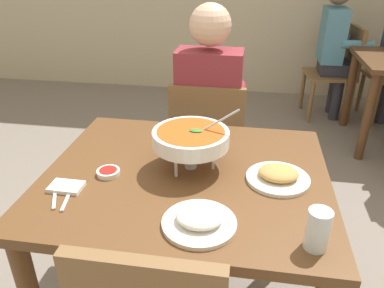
% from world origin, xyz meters
% --- Properties ---
extents(dining_table_main, '(1.11, 0.93, 0.76)m').
position_xyz_m(dining_table_main, '(0.00, 0.00, 0.65)').
color(dining_table_main, brown).
rests_on(dining_table_main, ground_plane).
extents(chair_diner_main, '(0.44, 0.44, 0.90)m').
position_xyz_m(chair_diner_main, '(-0.00, 0.75, 0.51)').
color(chair_diner_main, brown).
rests_on(chair_diner_main, ground_plane).
extents(diner_main, '(0.40, 0.45, 1.31)m').
position_xyz_m(diner_main, '(0.00, 0.79, 0.75)').
color(diner_main, '#2D2D38').
rests_on(diner_main, ground_plane).
extents(curry_bowl, '(0.33, 0.30, 0.26)m').
position_xyz_m(curry_bowl, '(0.01, 0.05, 0.89)').
color(curry_bowl, silver).
rests_on(curry_bowl, dining_table_main).
extents(rice_plate, '(0.24, 0.24, 0.06)m').
position_xyz_m(rice_plate, '(0.10, -0.31, 0.78)').
color(rice_plate, white).
rests_on(rice_plate, dining_table_main).
extents(appetizer_plate, '(0.24, 0.24, 0.06)m').
position_xyz_m(appetizer_plate, '(0.35, 0.00, 0.78)').
color(appetizer_plate, white).
rests_on(appetizer_plate, dining_table_main).
extents(sauce_dish, '(0.09, 0.09, 0.02)m').
position_xyz_m(sauce_dish, '(-0.30, -0.06, 0.78)').
color(sauce_dish, white).
rests_on(sauce_dish, dining_table_main).
extents(napkin_folded, '(0.12, 0.08, 0.02)m').
position_xyz_m(napkin_folded, '(-0.41, -0.18, 0.77)').
color(napkin_folded, white).
rests_on(napkin_folded, dining_table_main).
extents(fork_utensil, '(0.08, 0.16, 0.01)m').
position_xyz_m(fork_utensil, '(-0.43, -0.23, 0.77)').
color(fork_utensil, silver).
rests_on(fork_utensil, dining_table_main).
extents(spoon_utensil, '(0.05, 0.17, 0.01)m').
position_xyz_m(spoon_utensil, '(-0.38, -0.23, 0.77)').
color(spoon_utensil, silver).
rests_on(spoon_utensil, dining_table_main).
extents(drink_glass, '(0.07, 0.07, 0.13)m').
position_xyz_m(drink_glass, '(0.45, -0.35, 0.82)').
color(drink_glass, silver).
rests_on(drink_glass, dining_table_main).
extents(chair_bg_left, '(0.49, 0.49, 0.90)m').
position_xyz_m(chair_bg_left, '(1.09, 2.59, 0.51)').
color(chair_bg_left, brown).
rests_on(chair_bg_left, ground_plane).
extents(patron_bg_left, '(0.45, 0.40, 1.31)m').
position_xyz_m(patron_bg_left, '(1.01, 2.59, 0.75)').
color(patron_bg_left, '#2D2D38').
rests_on(patron_bg_left, ground_plane).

